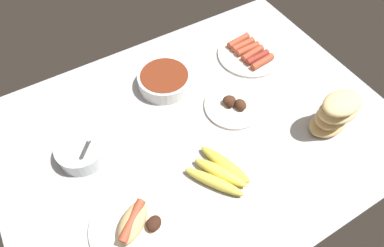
% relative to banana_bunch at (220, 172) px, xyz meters
% --- Properties ---
extents(ground_plane, '(1.20, 0.90, 0.03)m').
position_rel_banana_bunch_xyz_m(ground_plane, '(0.03, 0.17, -0.03)').
color(ground_plane, '#B2B2B7').
extents(banana_bunch, '(0.17, 0.20, 0.03)m').
position_rel_banana_bunch_xyz_m(banana_bunch, '(0.00, 0.00, 0.00)').
color(banana_bunch, gold).
rests_on(banana_bunch, ground_plane).
extents(bowl_chili, '(0.18, 0.18, 0.05)m').
position_rel_banana_bunch_xyz_m(bowl_chili, '(0.03, 0.38, 0.01)').
color(bowl_chili, white).
rests_on(bowl_chili, ground_plane).
extents(bowl_coleslaw, '(0.14, 0.14, 0.15)m').
position_rel_banana_bunch_xyz_m(bowl_coleslaw, '(-0.31, 0.26, 0.01)').
color(bowl_coleslaw, silver).
rests_on(bowl_coleslaw, ground_plane).
extents(plate_grilled_meat, '(0.19, 0.19, 0.04)m').
position_rel_banana_bunch_xyz_m(plate_grilled_meat, '(0.17, 0.18, -0.01)').
color(plate_grilled_meat, white).
rests_on(plate_grilled_meat, ground_plane).
extents(plate_hotdog_assembled, '(0.23, 0.23, 0.06)m').
position_rel_banana_bunch_xyz_m(plate_hotdog_assembled, '(-0.27, -0.01, 0.00)').
color(plate_hotdog_assembled, white).
rests_on(plate_hotdog_assembled, ground_plane).
extents(bread_stack, '(0.14, 0.12, 0.14)m').
position_rel_banana_bunch_xyz_m(bread_stack, '(0.38, -0.03, 0.06)').
color(bread_stack, tan).
rests_on(bread_stack, ground_plane).
extents(plate_sausages, '(0.23, 0.23, 0.03)m').
position_rel_banana_bunch_xyz_m(plate_sausages, '(0.36, 0.35, -0.00)').
color(plate_sausages, white).
rests_on(plate_sausages, ground_plane).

